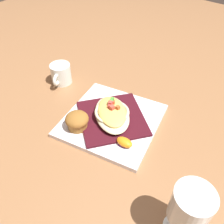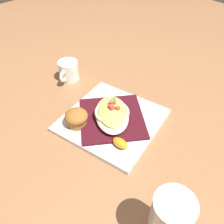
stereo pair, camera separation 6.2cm
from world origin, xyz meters
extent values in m
plane|color=#956642|center=(0.00, 0.00, 0.00)|extent=(2.60, 2.60, 0.00)
cube|color=white|center=(0.00, 0.00, 0.01)|extent=(0.35, 0.35, 0.02)
cube|color=#400F19|center=(0.00, 0.00, 0.02)|extent=(0.28, 0.28, 0.01)
ellipsoid|color=beige|center=(0.00, 0.00, 0.04)|extent=(0.19, 0.20, 0.03)
torus|color=beige|center=(0.00, 0.00, 0.05)|extent=(0.16, 0.16, 0.01)
ellipsoid|color=#EFBF5E|center=(0.00, 0.00, 0.05)|extent=(0.16, 0.17, 0.02)
cube|color=#489833|center=(0.03, 0.02, 0.06)|extent=(0.01, 0.01, 0.01)
cube|color=#D5463C|center=(0.01, 0.02, 0.06)|extent=(0.02, 0.02, 0.01)
cube|color=#DA4B3C|center=(0.00, 0.00, 0.06)|extent=(0.02, 0.02, 0.01)
cube|color=#4E963D|center=(0.02, 0.02, 0.06)|extent=(0.01, 0.01, 0.01)
cube|color=#C73F38|center=(0.00, 0.01, 0.06)|extent=(0.01, 0.01, 0.01)
cube|color=#AF5C2B|center=(0.01, -0.01, 0.06)|extent=(0.01, 0.01, 0.01)
cube|color=#B05637|center=(0.02, 0.02, 0.06)|extent=(0.01, 0.01, 0.01)
cube|color=#C84B2C|center=(0.02, 0.01, 0.06)|extent=(0.01, 0.01, 0.01)
cylinder|color=#9B682D|center=(-0.10, 0.06, 0.03)|extent=(0.06, 0.06, 0.02)
ellipsoid|color=#956129|center=(-0.10, 0.06, 0.05)|extent=(0.07, 0.07, 0.04)
ellipsoid|color=#4C0F23|center=(-0.10, 0.06, 0.06)|extent=(0.03, 0.03, 0.01)
ellipsoid|color=#54146A|center=(-0.06, -0.09, 0.02)|extent=(0.05, 0.06, 0.01)
ellipsoid|color=orange|center=(-0.06, -0.10, 0.03)|extent=(0.03, 0.05, 0.02)
cylinder|color=white|center=(0.05, 0.29, 0.04)|extent=(0.08, 0.08, 0.08)
torus|color=white|center=(0.01, 0.27, 0.04)|extent=(0.05, 0.03, 0.05)
cylinder|color=#4C2D14|center=(0.05, 0.29, 0.03)|extent=(0.07, 0.07, 0.05)
cylinder|color=white|center=(-0.16, -0.33, 0.04)|extent=(0.01, 0.01, 0.07)
cylinder|color=white|center=(-0.16, -0.33, 0.12)|extent=(0.08, 0.08, 0.08)
cylinder|color=silver|center=(-0.16, -0.33, 0.09)|extent=(0.07, 0.07, 0.04)
camera|label=1|loc=(-0.42, -0.34, 0.56)|focal=37.88mm
camera|label=2|loc=(-0.38, -0.39, 0.56)|focal=37.88mm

